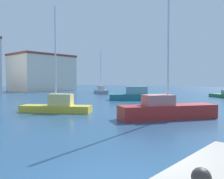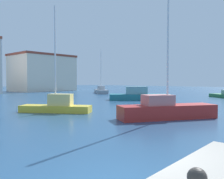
# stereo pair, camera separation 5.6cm
# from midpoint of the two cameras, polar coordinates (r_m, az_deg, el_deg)

# --- Properties ---
(water) EXTENTS (160.00, 160.00, 0.00)m
(water) POSITION_cam_midpoint_polar(r_m,az_deg,el_deg) (30.32, -9.29, -2.65)
(water) COLOR navy
(water) RESTS_ON ground
(sailboat_yellow_near_pier) EXTENTS (4.31, 5.50, 8.41)m
(sailboat_yellow_near_pier) POSITION_cam_midpoint_polar(r_m,az_deg,el_deg) (19.46, -13.13, -3.75)
(sailboat_yellow_near_pier) COLOR gold
(sailboat_yellow_near_pier) RESTS_ON water
(motorboat_teal_distant_north) EXTENTS (6.95, 7.23, 1.75)m
(motorboat_teal_distant_north) POSITION_cam_midpoint_polar(r_m,az_deg,el_deg) (31.22, 6.46, -1.44)
(motorboat_teal_distant_north) COLOR #1E707A
(motorboat_teal_distant_north) RESTS_ON water
(sailboat_grey_mid_harbor) EXTENTS (5.58, 6.47, 8.59)m
(sailboat_grey_mid_harbor) POSITION_cam_midpoint_polar(r_m,az_deg,el_deg) (47.26, -2.75, -0.27)
(sailboat_grey_mid_harbor) COLOR gray
(sailboat_grey_mid_harbor) RESTS_ON water
(sailboat_red_inner_mooring) EXTENTS (6.46, 4.96, 9.99)m
(sailboat_red_inner_mooring) POSITION_cam_midpoint_polar(r_m,az_deg,el_deg) (16.17, 12.84, -4.64)
(sailboat_red_inner_mooring) COLOR #B22823
(sailboat_red_inner_mooring) RESTS_ON water
(waterfront_apartments) EXTENTS (13.87, 10.13, 8.88)m
(waterfront_apartments) POSITION_cam_midpoint_polar(r_m,az_deg,el_deg) (61.16, -16.46, 3.86)
(waterfront_apartments) COLOR beige
(waterfront_apartments) RESTS_ON ground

